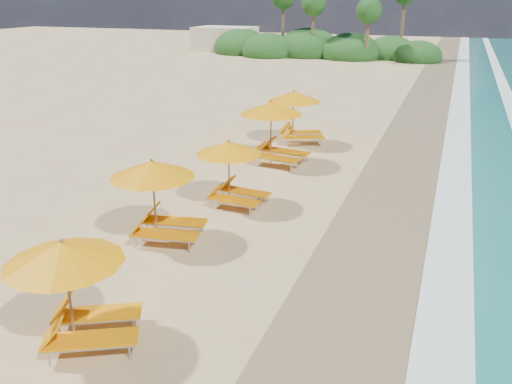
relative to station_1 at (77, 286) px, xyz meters
name	(u,v)px	position (x,y,z in m)	size (l,w,h in m)	color
ground	(256,229)	(1.34, 6.37, -1.31)	(160.00, 160.00, 0.00)	tan
wet_sand	(392,250)	(5.34, 6.37, -1.31)	(4.00, 160.00, 0.01)	olive
surf_foam	(498,266)	(8.04, 6.37, -1.28)	(4.00, 160.00, 0.01)	white
station_1	(77,286)	(0.00, 0.00, 0.00)	(3.11, 3.11, 2.34)	olive
station_2	(160,195)	(-0.94, 4.81, 0.04)	(2.90, 2.77, 2.42)	olive
station_3	(233,169)	(-0.06, 7.98, -0.06)	(2.55, 2.39, 2.24)	olive
station_4	(275,129)	(-0.25, 12.87, 0.16)	(3.05, 2.88, 2.63)	olive
station_5	(297,113)	(-0.31, 16.27, 0.10)	(3.30, 3.27, 2.53)	olive
treeline	(316,47)	(-8.60, 51.88, -0.32)	(25.80, 8.80, 9.74)	#163D14
beach_building	(225,39)	(-20.66, 54.37, 0.09)	(7.00, 5.00, 2.80)	beige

